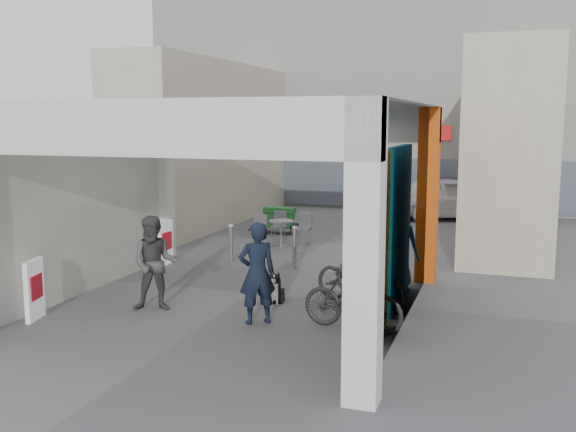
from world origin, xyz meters
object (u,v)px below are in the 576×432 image
at_px(man_elderly, 396,245).
at_px(bicycle_rear, 353,300).
at_px(man_back_turned, 155,263).
at_px(white_van, 451,198).
at_px(bicycle_front, 360,279).
at_px(man_with_dog, 257,273).
at_px(produce_stand, 278,223).
at_px(man_crates, 380,194).
at_px(cafe_set, 280,233).
at_px(border_collie, 277,290).

bearing_deg(man_elderly, bicycle_rear, -119.47).
height_order(man_back_turned, white_van, man_back_turned).
bearing_deg(bicycle_front, man_with_dog, 160.55).
bearing_deg(bicycle_front, produce_stand, 54.24).
bearing_deg(white_van, bicycle_rear, 158.26).
relative_size(produce_stand, man_with_dog, 0.67).
relative_size(man_with_dog, bicycle_rear, 1.01).
height_order(man_crates, bicycle_rear, man_crates).
relative_size(bicycle_front, bicycle_rear, 1.15).
distance_m(man_back_turned, bicycle_rear, 3.47).
bearing_deg(man_elderly, cafe_set, 111.13).
height_order(produce_stand, bicycle_front, bicycle_front).
height_order(border_collie, white_van, white_van).
xyz_separation_m(border_collie, bicycle_rear, (1.63, -1.04, 0.26)).
bearing_deg(produce_stand, border_collie, -91.05).
bearing_deg(man_with_dog, border_collie, -121.26).
height_order(bicycle_front, bicycle_rear, bicycle_front).
xyz_separation_m(cafe_set, man_back_turned, (-0.07, -6.24, 0.53)).
distance_m(bicycle_front, bicycle_rear, 1.32).
relative_size(border_collie, bicycle_rear, 0.35).
bearing_deg(bicycle_rear, man_back_turned, 99.14).
xyz_separation_m(border_collie, man_crates, (-0.00, 9.67, 0.69)).
relative_size(produce_stand, white_van, 0.27).
distance_m(bicycle_rear, white_van, 12.18).
bearing_deg(border_collie, white_van, 66.39).
bearing_deg(bicycle_rear, bicycle_front, 15.91).
bearing_deg(man_back_turned, border_collie, 9.45).
distance_m(man_back_turned, man_crates, 10.90).
relative_size(produce_stand, man_back_turned, 0.68).
bearing_deg(border_collie, bicycle_rear, -45.48).
distance_m(cafe_set, man_with_dog, 6.65).
xyz_separation_m(cafe_set, white_van, (3.86, 5.96, 0.42)).
xyz_separation_m(border_collie, bicycle_front, (1.46, 0.27, 0.26)).
distance_m(man_elderly, white_van, 9.49).
bearing_deg(bicycle_rear, man_elderly, 3.76).
distance_m(cafe_set, bicycle_front, 5.86).
height_order(produce_stand, bicycle_rear, bicycle_rear).
xyz_separation_m(produce_stand, man_with_dog, (2.50, -7.95, 0.54)).
xyz_separation_m(man_crates, bicycle_rear, (1.63, -10.71, -0.43)).
relative_size(man_crates, white_van, 0.44).
relative_size(produce_stand, man_crates, 0.60).
bearing_deg(man_elderly, white_van, 63.90).
xyz_separation_m(man_back_turned, bicycle_front, (3.29, 1.34, -0.33)).
bearing_deg(man_with_dog, white_van, -135.31).
relative_size(man_elderly, white_van, 0.42).
height_order(man_back_turned, man_elderly, man_elderly).
distance_m(produce_stand, man_elderly, 6.68).
bearing_deg(border_collie, man_elderly, 28.60).
xyz_separation_m(man_back_turned, bicycle_rear, (3.46, 0.03, -0.33)).
bearing_deg(man_crates, bicycle_front, 112.13).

